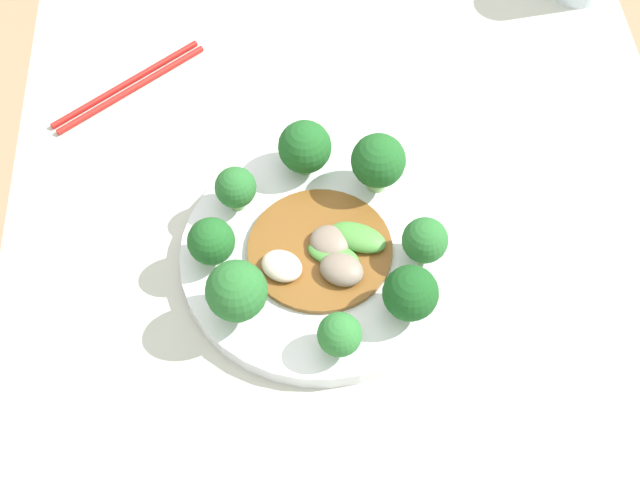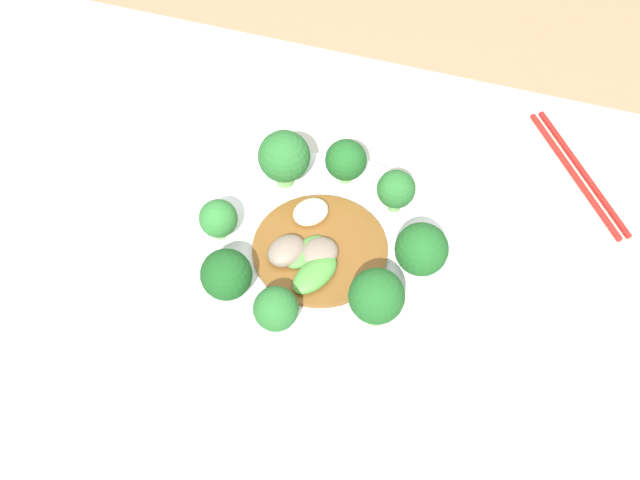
% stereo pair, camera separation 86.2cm
% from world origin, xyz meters
% --- Properties ---
extents(table, '(1.10, 0.74, 0.70)m').
position_xyz_m(table, '(0.00, 0.00, 0.35)').
color(table, '#B7BCAD').
rests_on(table, ground_plane).
extents(plate, '(0.28, 0.28, 0.02)m').
position_xyz_m(plate, '(-0.04, -0.04, 0.71)').
color(plate, silver).
rests_on(plate, table).
extents(broccoli_north, '(0.05, 0.05, 0.05)m').
position_xyz_m(broccoli_north, '(-0.03, 0.06, 0.75)').
color(broccoli_north, '#7AAD5B').
rests_on(broccoli_north, plate).
extents(broccoli_south, '(0.05, 0.05, 0.06)m').
position_xyz_m(broccoli_south, '(-0.04, -0.14, 0.75)').
color(broccoli_south, '#7AAD5B').
rests_on(broccoli_south, plate).
extents(broccoli_southwest, '(0.04, 0.04, 0.05)m').
position_xyz_m(broccoli_southwest, '(-0.11, -0.12, 0.75)').
color(broccoli_southwest, '#70A356').
rests_on(broccoli_southwest, plate).
extents(broccoli_northwest, '(0.06, 0.06, 0.07)m').
position_xyz_m(broccoli_northwest, '(-0.12, 0.03, 0.76)').
color(broccoli_northwest, '#89B76B').
rests_on(broccoli_northwest, plate).
extents(broccoli_southeast, '(0.06, 0.06, 0.07)m').
position_xyz_m(broccoli_southeast, '(0.02, -0.12, 0.76)').
color(broccoli_southeast, '#70A356').
rests_on(broccoli_southeast, plate).
extents(broccoli_northeast, '(0.05, 0.05, 0.06)m').
position_xyz_m(broccoli_northeast, '(0.03, 0.04, 0.76)').
color(broccoli_northeast, '#89B76B').
rests_on(broccoli_northeast, plate).
extents(broccoli_east, '(0.04, 0.04, 0.05)m').
position_xyz_m(broccoli_east, '(0.07, -0.03, 0.75)').
color(broccoli_east, '#70A356').
rests_on(broccoli_east, plate).
extents(broccoli_west, '(0.06, 0.06, 0.06)m').
position_xyz_m(broccoli_west, '(-0.15, -0.05, 0.76)').
color(broccoli_west, '#70A356').
rests_on(broccoli_west, plate).
extents(stirfry_center, '(0.15, 0.15, 0.02)m').
position_xyz_m(stirfry_center, '(-0.04, -0.03, 0.73)').
color(stirfry_center, brown).
rests_on(stirfry_center, plate).
extents(chopsticks, '(0.14, 0.17, 0.01)m').
position_xyz_m(chopsticks, '(-0.30, -0.25, 0.71)').
color(chopsticks, red).
rests_on(chopsticks, table).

